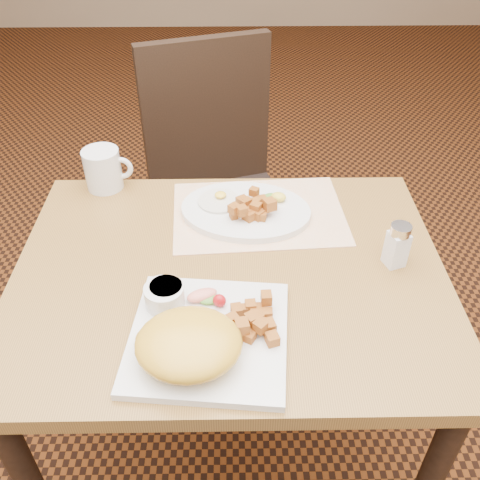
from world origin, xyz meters
name	(u,v)px	position (x,y,z in m)	size (l,w,h in m)	color
ground	(233,457)	(0.00, 0.00, 0.00)	(8.00, 8.00, 0.00)	black
table	(230,306)	(0.00, 0.00, 0.64)	(0.90, 0.70, 0.75)	olive
chair_far	(218,181)	(-0.04, 0.67, 0.54)	(0.53, 0.54, 0.97)	black
placemat	(259,213)	(0.07, 0.20, 0.75)	(0.40, 0.28, 0.00)	white
plate_square	(208,337)	(-0.04, -0.19, 0.76)	(0.28, 0.28, 0.02)	silver
plate_oval	(246,211)	(0.04, 0.19, 0.76)	(0.30, 0.23, 0.02)	silver
hollandaise_mound	(188,344)	(-0.07, -0.24, 0.80)	(0.19, 0.16, 0.07)	gold
ramekin	(165,295)	(-0.12, -0.11, 0.79)	(0.08, 0.08, 0.04)	silver
garnish_sq	(207,297)	(-0.04, -0.11, 0.78)	(0.08, 0.06, 0.03)	#387223
fried_egg	(219,200)	(-0.02, 0.22, 0.77)	(0.10, 0.10, 0.02)	white
garnish_ov	(276,197)	(0.11, 0.23, 0.78)	(0.06, 0.04, 0.02)	#387223
salt_shaker	(397,244)	(0.34, 0.01, 0.80)	(0.05, 0.05, 0.10)	white
coffee_mug	(104,169)	(-0.31, 0.32, 0.80)	(0.12, 0.09, 0.10)	silver
home_fries_sq	(253,321)	(0.04, -0.17, 0.78)	(0.11, 0.11, 0.04)	#AE5F1C
home_fries_ov	(253,208)	(0.05, 0.17, 0.78)	(0.12, 0.10, 0.04)	#AE5F1C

